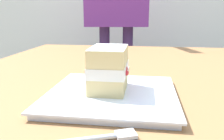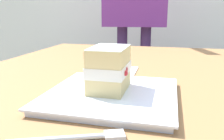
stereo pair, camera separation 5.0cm
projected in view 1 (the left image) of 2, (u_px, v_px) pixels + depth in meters
name	position (u px, v px, depth m)	size (l,w,h in m)	color
patio_table	(114.00, 113.00, 0.67)	(1.37, 0.98, 0.73)	olive
dessert_plate	(112.00, 95.00, 0.51)	(0.27, 0.27, 0.02)	white
cake_slice	(109.00, 69.00, 0.51)	(0.11, 0.09, 0.09)	#E0C17A
dessert_fork	(88.00, 139.00, 0.34)	(0.08, 0.16, 0.01)	silver
paper_napkin	(115.00, 71.00, 0.75)	(0.14, 0.08, 0.00)	silver
parked_car_near	(69.00, 14.00, 12.16)	(3.72, 4.18, 1.52)	maroon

